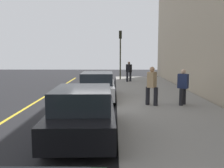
# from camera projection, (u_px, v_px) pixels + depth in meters

# --- Properties ---
(ground_plane) EXTENTS (56.00, 56.00, 0.00)m
(ground_plane) POSITION_uv_depth(u_px,v_px,m) (96.00, 105.00, 12.30)
(ground_plane) COLOR black
(sidewalk) EXTENTS (28.00, 4.60, 0.15)m
(sidewalk) POSITION_uv_depth(u_px,v_px,m) (164.00, 104.00, 12.25)
(sidewalk) COLOR gray
(sidewalk) RESTS_ON ground
(lane_stripe_centre) EXTENTS (28.00, 0.14, 0.01)m
(lane_stripe_centre) POSITION_uv_depth(u_px,v_px,m) (31.00, 105.00, 12.34)
(lane_stripe_centre) COLOR gold
(lane_stripe_centre) RESTS_ON ground
(parked_car_black) EXTENTS (4.45, 2.02, 1.51)m
(parked_car_black) POSITION_uv_depth(u_px,v_px,m) (83.00, 113.00, 7.45)
(parked_car_black) COLOR black
(parked_car_black) RESTS_ON ground
(parked_car_white) EXTENTS (4.38, 1.98, 1.51)m
(parked_car_white) POSITION_uv_depth(u_px,v_px,m) (97.00, 86.00, 13.48)
(parked_car_white) COLOR black
(parked_car_white) RESTS_ON ground
(pedestrian_tan_coat) EXTENTS (0.56, 0.53, 1.76)m
(pedestrian_tan_coat) POSITION_uv_depth(u_px,v_px,m) (152.00, 85.00, 11.43)
(pedestrian_tan_coat) COLOR black
(pedestrian_tan_coat) RESTS_ON sidewalk
(pedestrian_navy_coat) EXTENTS (0.48, 0.52, 1.64)m
(pedestrian_navy_coat) POSITION_uv_depth(u_px,v_px,m) (183.00, 86.00, 11.51)
(pedestrian_navy_coat) COLOR black
(pedestrian_navy_coat) RESTS_ON sidewalk
(pedestrian_black_coat) EXTENTS (0.53, 0.51, 1.68)m
(pedestrian_black_coat) POSITION_uv_depth(u_px,v_px,m) (129.00, 71.00, 21.30)
(pedestrian_black_coat) COLOR black
(pedestrian_black_coat) RESTS_ON sidewalk
(traffic_light_pole) EXTENTS (0.35, 0.26, 4.42)m
(traffic_light_pole) POSITION_uv_depth(u_px,v_px,m) (120.00, 47.00, 23.02)
(traffic_light_pole) COLOR #2D2D19
(traffic_light_pole) RESTS_ON sidewalk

